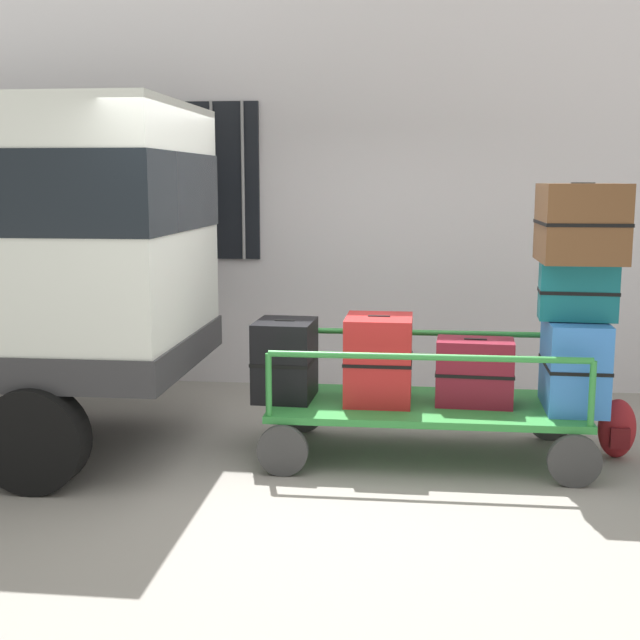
# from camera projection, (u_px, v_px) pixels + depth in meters

# --- Properties ---
(ground_plane) EXTENTS (40.00, 40.00, 0.00)m
(ground_plane) POSITION_uv_depth(u_px,v_px,m) (316.00, 471.00, 5.89)
(ground_plane) COLOR gray
(building_wall) EXTENTS (12.00, 0.38, 5.00)m
(building_wall) POSITION_uv_depth(u_px,v_px,m) (347.00, 129.00, 8.08)
(building_wall) COLOR silver
(building_wall) RESTS_ON ground
(luggage_cart) EXTENTS (2.31, 1.09, 0.41)m
(luggage_cart) POSITION_uv_depth(u_px,v_px,m) (425.00, 412.00, 6.15)
(luggage_cart) COLOR #2D8438
(luggage_cart) RESTS_ON ground
(cart_railing) EXTENTS (2.20, 0.95, 0.46)m
(cart_railing) POSITION_uv_depth(u_px,v_px,m) (427.00, 353.00, 6.08)
(cart_railing) COLOR #2D8438
(cart_railing) RESTS_ON luggage_cart
(suitcase_left_bottom) EXTENTS (0.45, 0.52, 0.59)m
(suitcase_left_bottom) POSITION_uv_depth(u_px,v_px,m) (285.00, 360.00, 6.23)
(suitcase_left_bottom) COLOR black
(suitcase_left_bottom) RESTS_ON luggage_cart
(suitcase_midleft_bottom) EXTENTS (0.49, 0.54, 0.64)m
(suitcase_midleft_bottom) POSITION_uv_depth(u_px,v_px,m) (379.00, 359.00, 6.14)
(suitcase_midleft_bottom) COLOR #B21E1E
(suitcase_midleft_bottom) RESTS_ON luggage_cart
(suitcase_center_bottom) EXTENTS (0.57, 0.38, 0.48)m
(suitcase_center_bottom) POSITION_uv_depth(u_px,v_px,m) (474.00, 372.00, 6.07)
(suitcase_center_bottom) COLOR maroon
(suitcase_center_bottom) RESTS_ON luggage_cart
(suitcase_midright_bottom) EXTENTS (0.43, 0.64, 0.64)m
(suitcase_midright_bottom) POSITION_uv_depth(u_px,v_px,m) (574.00, 365.00, 5.95)
(suitcase_midright_bottom) COLOR #3372C6
(suitcase_midright_bottom) RESTS_ON luggage_cart
(suitcase_midright_middle) EXTENTS (0.55, 0.32, 0.40)m
(suitcase_midright_middle) POSITION_uv_depth(u_px,v_px,m) (578.00, 291.00, 5.87)
(suitcase_midright_middle) COLOR #0F5960
(suitcase_midright_middle) RESTS_ON suitcase_midright_bottom
(suitcase_midright_top) EXTENTS (0.57, 0.67, 0.55)m
(suitcase_midright_top) POSITION_uv_depth(u_px,v_px,m) (581.00, 223.00, 5.81)
(suitcase_midright_top) COLOR brown
(suitcase_midright_top) RESTS_ON suitcase_midright_middle
(backpack) EXTENTS (0.27, 0.22, 0.44)m
(backpack) POSITION_uv_depth(u_px,v_px,m) (617.00, 429.00, 6.14)
(backpack) COLOR maroon
(backpack) RESTS_ON ground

